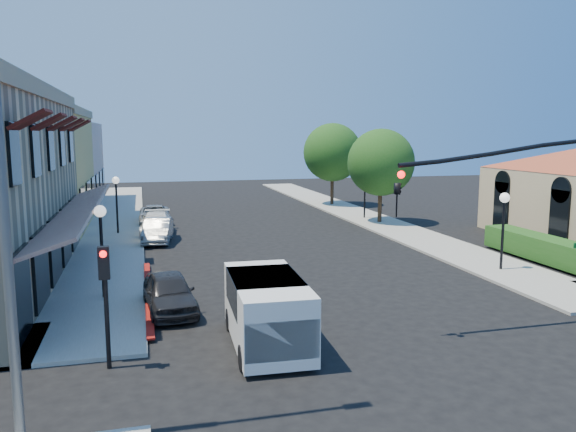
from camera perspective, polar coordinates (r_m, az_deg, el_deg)
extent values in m
plane|color=black|center=(16.29, 12.34, -14.06)|extent=(120.00, 120.00, 0.00)
cube|color=gray|center=(40.86, -16.98, -0.55)|extent=(3.50, 50.00, 0.12)
cube|color=gray|center=(43.75, 6.56, 0.34)|extent=(3.50, 50.00, 0.12)
cube|color=maroon|center=(22.23, -14.00, -7.96)|extent=(0.25, 10.00, 0.06)
cube|color=tan|center=(24.68, -23.68, 11.50)|extent=(0.50, 18.20, 0.60)
cube|color=#561416|center=(24.70, -20.62, 0.61)|extent=(1.75, 17.00, 0.67)
cube|color=#43110D|center=(17.61, -24.67, 8.88)|extent=(1.02, 1.50, 0.60)
cube|color=#43110D|center=(20.97, -23.08, 8.78)|extent=(1.02, 1.50, 0.60)
cube|color=#43110D|center=(24.34, -21.93, 8.71)|extent=(1.02, 1.50, 0.60)
cube|color=#43110D|center=(27.72, -21.06, 8.65)|extent=(1.02, 1.50, 0.60)
cube|color=#43110D|center=(31.10, -20.38, 8.60)|extent=(1.02, 1.50, 0.60)
cube|color=black|center=(17.81, -25.55, -7.31)|extent=(0.12, 2.60, 2.60)
cube|color=black|center=(21.05, -23.84, -4.86)|extent=(0.12, 2.60, 2.60)
cube|color=black|center=(24.34, -22.60, -3.07)|extent=(0.12, 2.60, 2.60)
cube|color=black|center=(27.66, -21.66, -1.70)|extent=(0.12, 2.60, 2.60)
cube|color=black|center=(30.99, -20.92, -0.62)|extent=(0.12, 2.60, 2.60)
cube|color=tan|center=(40.34, -26.91, 4.14)|extent=(10.00, 12.00, 7.60)
cube|color=tan|center=(52.13, -24.14, 4.76)|extent=(10.00, 12.00, 7.00)
cube|color=black|center=(33.12, 25.85, -0.01)|extent=(0.12, 1.40, 2.80)
cube|color=black|center=(37.02, 20.85, 1.09)|extent=(0.12, 1.40, 2.80)
cube|color=#1F5117|center=(29.79, 24.70, -4.32)|extent=(1.40, 8.00, 1.10)
cylinder|color=black|center=(39.06, 9.30, 0.78)|extent=(0.28, 0.28, 2.10)
sphere|color=#1F5117|center=(38.77, 9.41, 5.40)|extent=(4.56, 4.56, 4.56)
cylinder|color=black|center=(48.29, 4.49, 2.42)|extent=(0.28, 0.28, 2.27)
sphere|color=#1F5117|center=(48.05, 4.54, 6.47)|extent=(4.94, 4.94, 4.94)
cylinder|color=black|center=(18.55, 22.18, 6.02)|extent=(7.80, 0.14, 0.14)
imported|color=black|center=(16.57, 11.12, 3.15)|extent=(0.20, 0.16, 1.00)
sphere|color=#FF0C0C|center=(16.39, 11.42, 4.14)|extent=(0.22, 0.22, 0.22)
cylinder|color=black|center=(15.61, -17.94, -9.44)|extent=(0.12, 0.12, 3.00)
cube|color=black|center=(15.10, -18.21, -4.54)|extent=(0.28, 0.22, 0.85)
sphere|color=#FF0C0C|center=(14.93, -18.28, -3.71)|extent=(0.18, 0.18, 0.18)
cylinder|color=#595B5E|center=(11.75, -26.84, -0.70)|extent=(0.20, 0.20, 9.00)
cylinder|color=black|center=(21.89, -18.34, -4.07)|extent=(0.12, 0.12, 3.20)
sphere|color=white|center=(21.60, -18.56, 0.46)|extent=(0.44, 0.44, 0.44)
cylinder|color=black|center=(35.68, -16.98, 0.69)|extent=(0.12, 0.12, 3.20)
sphere|color=white|center=(35.50, -17.10, 3.49)|extent=(0.44, 0.44, 0.44)
cylinder|color=black|center=(26.78, 20.96, -1.98)|extent=(0.12, 0.12, 3.20)
sphere|color=white|center=(26.53, 21.16, 1.74)|extent=(0.44, 0.44, 0.44)
cylinder|color=black|center=(40.70, 7.80, 1.90)|extent=(0.12, 0.12, 3.20)
sphere|color=white|center=(40.54, 7.84, 4.36)|extent=(0.44, 0.44, 0.44)
cube|color=silver|center=(16.53, -2.17, -9.50)|extent=(2.17, 4.66, 1.87)
cube|color=silver|center=(14.73, -0.78, -12.20)|extent=(1.95, 0.70, 1.04)
cube|color=black|center=(14.89, -1.06, -9.84)|extent=(1.77, 0.18, 0.94)
cube|color=black|center=(16.69, -2.37, -7.64)|extent=(2.11, 2.79, 0.94)
cylinder|color=black|center=(15.21, -4.47, -14.16)|extent=(0.29, 0.70, 0.69)
cylinder|color=black|center=(18.11, -5.84, -10.41)|extent=(0.29, 0.70, 0.69)
cylinder|color=black|center=(15.53, 2.21, -13.65)|extent=(0.29, 0.70, 0.69)
cylinder|color=black|center=(18.38, -0.27, -10.08)|extent=(0.29, 0.70, 0.69)
imported|color=black|center=(20.14, -11.97, -7.61)|extent=(1.93, 4.10, 1.36)
imported|color=#9C9FA0|center=(32.83, -13.09, -1.43)|extent=(1.96, 4.27, 1.36)
imported|color=white|center=(35.23, -13.21, -0.79)|extent=(2.16, 4.70, 1.33)
imported|color=gray|center=(39.76, -13.39, 0.15)|extent=(2.12, 4.44, 1.22)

